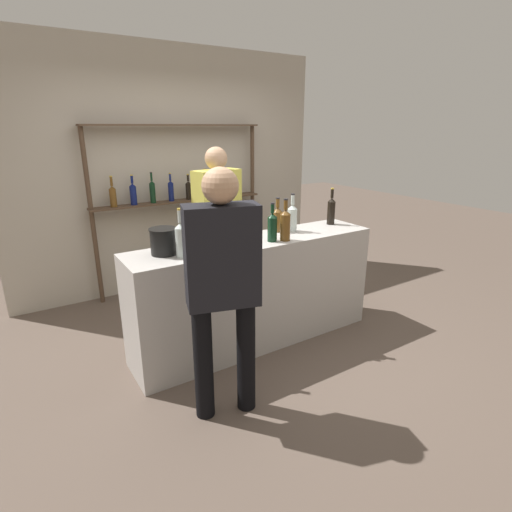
{
  "coord_description": "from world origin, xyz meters",
  "views": [
    {
      "loc": [
        -1.79,
        -2.79,
        1.92
      ],
      "look_at": [
        0.0,
        0.0,
        0.83
      ],
      "focal_mm": 28.0,
      "sensor_mm": 36.0,
      "label": 1
    }
  ],
  "objects_px": {
    "counter_bottle_0": "(278,219)",
    "ice_bucket": "(164,241)",
    "server_behind_counter": "(218,218)",
    "counter_bottle_4": "(331,210)",
    "customer_left": "(223,280)",
    "counter_bottle_2": "(181,239)",
    "wine_glass": "(234,226)",
    "counter_bottle_1": "(292,217)",
    "counter_bottle_5": "(285,224)",
    "counter_bottle_3": "(272,226)"
  },
  "relations": [
    {
      "from": "counter_bottle_0",
      "to": "ice_bucket",
      "type": "distance_m",
      "value": 1.13
    },
    {
      "from": "server_behind_counter",
      "to": "counter_bottle_4",
      "type": "bearing_deg",
      "value": 37.2
    },
    {
      "from": "counter_bottle_0",
      "to": "customer_left",
      "type": "height_order",
      "value": "customer_left"
    },
    {
      "from": "counter_bottle_2",
      "to": "wine_glass",
      "type": "relative_size",
      "value": 2.33
    },
    {
      "from": "counter_bottle_1",
      "to": "wine_glass",
      "type": "xyz_separation_m",
      "value": [
        -0.59,
        0.05,
        -0.02
      ]
    },
    {
      "from": "wine_glass",
      "to": "customer_left",
      "type": "height_order",
      "value": "customer_left"
    },
    {
      "from": "counter_bottle_1",
      "to": "counter_bottle_4",
      "type": "xyz_separation_m",
      "value": [
        0.49,
        0.01,
        0.01
      ]
    },
    {
      "from": "counter_bottle_1",
      "to": "counter_bottle_4",
      "type": "distance_m",
      "value": 0.5
    },
    {
      "from": "counter_bottle_5",
      "to": "wine_glass",
      "type": "bearing_deg",
      "value": 141.69
    },
    {
      "from": "counter_bottle_2",
      "to": "ice_bucket",
      "type": "xyz_separation_m",
      "value": [
        -0.09,
        0.14,
        -0.04
      ]
    },
    {
      "from": "customer_left",
      "to": "counter_bottle_4",
      "type": "bearing_deg",
      "value": -47.91
    },
    {
      "from": "wine_glass",
      "to": "server_behind_counter",
      "type": "height_order",
      "value": "server_behind_counter"
    },
    {
      "from": "counter_bottle_4",
      "to": "customer_left",
      "type": "xyz_separation_m",
      "value": [
        -1.64,
        -0.79,
        -0.13
      ]
    },
    {
      "from": "counter_bottle_4",
      "to": "counter_bottle_5",
      "type": "distance_m",
      "value": 0.77
    },
    {
      "from": "customer_left",
      "to": "server_behind_counter",
      "type": "bearing_deg",
      "value": -9.93
    },
    {
      "from": "counter_bottle_1",
      "to": "counter_bottle_5",
      "type": "height_order",
      "value": "counter_bottle_5"
    },
    {
      "from": "counter_bottle_5",
      "to": "customer_left",
      "type": "xyz_separation_m",
      "value": [
        -0.9,
        -0.55,
        -0.13
      ]
    },
    {
      "from": "counter_bottle_4",
      "to": "counter_bottle_1",
      "type": "bearing_deg",
      "value": -178.57
    },
    {
      "from": "counter_bottle_0",
      "to": "server_behind_counter",
      "type": "height_order",
      "value": "server_behind_counter"
    },
    {
      "from": "counter_bottle_0",
      "to": "ice_bucket",
      "type": "bearing_deg",
      "value": -175.4
    },
    {
      "from": "counter_bottle_2",
      "to": "counter_bottle_4",
      "type": "relative_size",
      "value": 1.02
    },
    {
      "from": "counter_bottle_2",
      "to": "counter_bottle_5",
      "type": "bearing_deg",
      "value": -2.87
    },
    {
      "from": "counter_bottle_0",
      "to": "counter_bottle_2",
      "type": "relative_size",
      "value": 0.86
    },
    {
      "from": "counter_bottle_5",
      "to": "customer_left",
      "type": "distance_m",
      "value": 1.07
    },
    {
      "from": "counter_bottle_2",
      "to": "counter_bottle_5",
      "type": "distance_m",
      "value": 0.93
    },
    {
      "from": "customer_left",
      "to": "server_behind_counter",
      "type": "height_order",
      "value": "server_behind_counter"
    },
    {
      "from": "counter_bottle_1",
      "to": "counter_bottle_3",
      "type": "xyz_separation_m",
      "value": [
        -0.35,
        -0.18,
        -0.01
      ]
    },
    {
      "from": "counter_bottle_4",
      "to": "server_behind_counter",
      "type": "height_order",
      "value": "server_behind_counter"
    },
    {
      "from": "counter_bottle_0",
      "to": "counter_bottle_5",
      "type": "height_order",
      "value": "counter_bottle_5"
    },
    {
      "from": "counter_bottle_0",
      "to": "customer_left",
      "type": "xyz_separation_m",
      "value": [
        -1.02,
        -0.84,
        -0.11
      ]
    },
    {
      "from": "counter_bottle_1",
      "to": "counter_bottle_2",
      "type": "distance_m",
      "value": 1.18
    },
    {
      "from": "counter_bottle_5",
      "to": "server_behind_counter",
      "type": "relative_size",
      "value": 0.21
    },
    {
      "from": "wine_glass",
      "to": "counter_bottle_1",
      "type": "bearing_deg",
      "value": -5.27
    },
    {
      "from": "counter_bottle_3",
      "to": "customer_left",
      "type": "distance_m",
      "value": 1.0
    },
    {
      "from": "counter_bottle_2",
      "to": "counter_bottle_4",
      "type": "height_order",
      "value": "counter_bottle_2"
    },
    {
      "from": "counter_bottle_1",
      "to": "counter_bottle_2",
      "type": "xyz_separation_m",
      "value": [
        -1.17,
        -0.17,
        0.01
      ]
    },
    {
      "from": "counter_bottle_0",
      "to": "counter_bottle_3",
      "type": "distance_m",
      "value": 0.33
    },
    {
      "from": "counter_bottle_0",
      "to": "counter_bottle_4",
      "type": "height_order",
      "value": "counter_bottle_4"
    },
    {
      "from": "counter_bottle_3",
      "to": "server_behind_counter",
      "type": "distance_m",
      "value": 0.96
    },
    {
      "from": "counter_bottle_4",
      "to": "ice_bucket",
      "type": "height_order",
      "value": "counter_bottle_4"
    },
    {
      "from": "counter_bottle_2",
      "to": "server_behind_counter",
      "type": "bearing_deg",
      "value": 50.13
    },
    {
      "from": "counter_bottle_3",
      "to": "customer_left",
      "type": "bearing_deg",
      "value": -143.27
    },
    {
      "from": "counter_bottle_1",
      "to": "counter_bottle_3",
      "type": "bearing_deg",
      "value": -152.64
    },
    {
      "from": "counter_bottle_1",
      "to": "counter_bottle_5",
      "type": "relative_size",
      "value": 0.98
    },
    {
      "from": "counter_bottle_2",
      "to": "counter_bottle_3",
      "type": "xyz_separation_m",
      "value": [
        0.82,
        -0.01,
        -0.01
      ]
    },
    {
      "from": "counter_bottle_5",
      "to": "wine_glass",
      "type": "relative_size",
      "value": 2.26
    },
    {
      "from": "counter_bottle_5",
      "to": "ice_bucket",
      "type": "relative_size",
      "value": 1.7
    },
    {
      "from": "counter_bottle_0",
      "to": "ice_bucket",
      "type": "relative_size",
      "value": 1.5
    },
    {
      "from": "counter_bottle_0",
      "to": "counter_bottle_4",
      "type": "distance_m",
      "value": 0.62
    },
    {
      "from": "counter_bottle_0",
      "to": "counter_bottle_4",
      "type": "relative_size",
      "value": 0.88
    }
  ]
}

